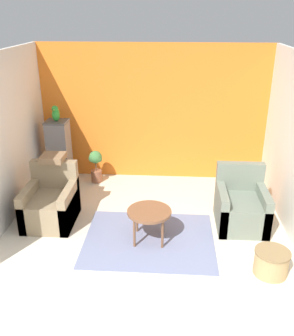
{
  "coord_description": "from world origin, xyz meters",
  "views": [
    {
      "loc": [
        0.35,
        -3.43,
        3.09
      ],
      "look_at": [
        0.0,
        1.7,
        0.89
      ],
      "focal_mm": 40.0,
      "sensor_mm": 36.0,
      "label": 1
    }
  ],
  "objects": [
    {
      "name": "ground_plane",
      "position": [
        0.0,
        0.0,
        0.0
      ],
      "size": [
        20.0,
        20.0,
        0.0
      ],
      "primitive_type": "plane",
      "color": "beige",
      "rests_on": "ground"
    },
    {
      "name": "area_rug",
      "position": [
        0.07,
        1.14,
        0.01
      ],
      "size": [
        1.86,
        1.5,
        0.01
      ],
      "color": "slate",
      "rests_on": "ground_plane"
    },
    {
      "name": "armchair_left",
      "position": [
        -1.49,
        1.56,
        0.29
      ],
      "size": [
        0.73,
        0.85,
        0.9
      ],
      "color": "#8E7A5B",
      "rests_on": "ground_plane"
    },
    {
      "name": "parrot",
      "position": [
        -1.72,
        2.96,
        1.36
      ],
      "size": [
        0.13,
        0.24,
        0.29
      ],
      "color": "green",
      "rests_on": "birdcage"
    },
    {
      "name": "wall_back_accent",
      "position": [
        0.0,
        3.43,
        1.28
      ],
      "size": [
        4.34,
        0.06,
        2.55
      ],
      "color": "orange",
      "rests_on": "ground_plane"
    },
    {
      "name": "birdcage",
      "position": [
        -1.72,
        2.96,
        0.59
      ],
      "size": [
        0.51,
        0.51,
        1.23
      ],
      "color": "#555559",
      "rests_on": "ground_plane"
    },
    {
      "name": "coffee_table",
      "position": [
        0.07,
        1.14,
        0.43
      ],
      "size": [
        0.63,
        0.63,
        0.48
      ],
      "color": "brown",
      "rests_on": "ground_plane"
    },
    {
      "name": "potted_plant",
      "position": [
        -1.07,
        3.06,
        0.37
      ],
      "size": [
        0.26,
        0.24,
        0.63
      ],
      "color": "brown",
      "rests_on": "ground_plane"
    },
    {
      "name": "wall_left",
      "position": [
        -2.14,
        1.7,
        1.28
      ],
      "size": [
        0.06,
        3.4,
        2.55
      ],
      "color": "silver",
      "rests_on": "ground_plane"
    },
    {
      "name": "throw_pillow",
      "position": [
        -1.49,
        1.88,
        0.95
      ],
      "size": [
        0.35,
        0.35,
        0.1
      ],
      "color": "#846647",
      "rests_on": "armchair_left"
    },
    {
      "name": "wicker_basket",
      "position": [
        1.64,
        0.5,
        0.18
      ],
      "size": [
        0.44,
        0.44,
        0.33
      ],
      "color": "tan",
      "rests_on": "ground_plane"
    },
    {
      "name": "armchair_right",
      "position": [
        1.44,
        1.68,
        0.29
      ],
      "size": [
        0.73,
        0.85,
        0.9
      ],
      "color": "slate",
      "rests_on": "ground_plane"
    }
  ]
}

